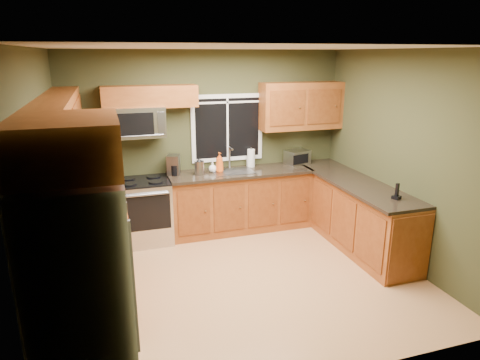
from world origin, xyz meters
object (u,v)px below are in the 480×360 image
refrigerator (83,289)px  soap_bottle_c (213,167)px  range (144,211)px  microwave (137,122)px  cordless_phone (397,194)px  soap_bottle_a (220,162)px  soap_bottle_b (250,160)px  paper_towel_roll (251,158)px  coffee_maker (174,165)px  kettle (199,167)px  toaster_oven (297,157)px

refrigerator → soap_bottle_c: 3.34m
range → soap_bottle_c: (1.05, 0.08, 0.55)m
refrigerator → microwave: size_ratio=2.37×
range → cordless_phone: bearing=-31.8°
microwave → soap_bottle_c: bearing=-2.9°
soap_bottle_a → soap_bottle_b: soap_bottle_a is taller
soap_bottle_a → soap_bottle_b: bearing=18.1°
microwave → cordless_phone: size_ratio=3.85×
paper_towel_roll → coffee_maker: bearing=-176.3°
range → soap_bottle_a: soap_bottle_a is taller
soap_bottle_c → paper_towel_roll: bearing=11.1°
cordless_phone → range: bearing=148.2°
range → coffee_maker: coffee_maker is taller
microwave → soap_bottle_c: (1.05, -0.05, -0.71)m
range → soap_bottle_c: soap_bottle_c is taller
kettle → soap_bottle_a: (0.32, 0.05, 0.03)m
coffee_maker → cordless_phone: bearing=-38.6°
kettle → soap_bottle_a: bearing=9.0°
kettle → cordless_phone: bearing=-41.1°
toaster_oven → kettle: bearing=-174.9°
toaster_oven → kettle: (-1.63, -0.15, 0.00)m
refrigerator → range: 2.89m
toaster_oven → coffee_maker: size_ratio=1.44×
soap_bottle_a → soap_bottle_b: (0.54, 0.18, -0.04)m
soap_bottle_a → refrigerator: bearing=-123.1°
coffee_maker → soap_bottle_c: bearing=-4.9°
soap_bottle_c → cordless_phone: cordless_phone is taller
coffee_maker → microwave: bearing=179.4°
range → paper_towel_roll: (1.70, 0.21, 0.61)m
soap_bottle_c → kettle: bearing=-159.7°
toaster_oven → cordless_phone: bearing=-77.6°
toaster_oven → soap_bottle_b: size_ratio=1.95×
refrigerator → soap_bottle_a: refrigerator is taller
coffee_maker → cordless_phone: 3.08m
soap_bottle_c → soap_bottle_a: bearing=-16.7°
coffee_maker → soap_bottle_a: size_ratio=0.96×
microwave → cordless_phone: microwave is taller
refrigerator → microwave: (0.69, 2.91, 0.83)m
coffee_maker → soap_bottle_c: 0.58m
soap_bottle_b → kettle: bearing=-165.1°
refrigerator → soap_bottle_b: size_ratio=8.46×
range → paper_towel_roll: paper_towel_roll is taller
soap_bottle_a → microwave: bearing=175.8°
refrigerator → cordless_phone: refrigerator is taller
soap_bottle_a → cordless_phone: size_ratio=1.51×
paper_towel_roll → soap_bottle_c: size_ratio=2.03×
refrigerator → cordless_phone: bearing=15.3°
range → cordless_phone: cordless_phone is taller
paper_towel_roll → cordless_phone: 2.33m
microwave → soap_bottle_c: size_ratio=5.04×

